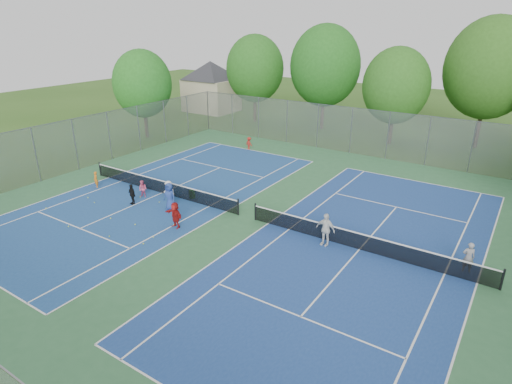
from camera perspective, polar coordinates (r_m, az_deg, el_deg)
ground at (r=25.47m, az=-1.24°, el=-3.42°), size 120.00×120.00×0.00m
court_pad at (r=25.47m, az=-1.24°, el=-3.40°), size 32.00×32.00×0.01m
court_left at (r=29.69m, az=-12.44°, el=-0.12°), size 10.97×23.77×0.01m
court_right at (r=22.67m, az=13.62°, el=-7.46°), size 10.97×23.77×0.01m
net_left at (r=29.53m, az=-12.51°, el=0.67°), size 12.87×0.10×0.91m
net_right at (r=22.46m, az=13.72°, el=-6.48°), size 12.87×0.10×0.91m
fence_north at (r=38.35m, az=12.56°, el=7.99°), size 32.00×0.10×4.00m
fence_west at (r=35.85m, az=-22.95°, el=5.81°), size 0.10×32.00×4.00m
house at (r=55.86m, az=-6.06°, el=14.94°), size 11.03×11.03×7.30m
tree_nw at (r=49.34m, az=-0.15°, el=16.11°), size 6.40×6.40×9.58m
tree_nl at (r=46.27m, az=9.20°, el=16.27°), size 7.20×7.20×10.69m
tree_nc at (r=41.80m, az=18.17°, el=13.31°), size 6.00×6.00×8.85m
tree_nr at (r=43.28m, az=28.75°, el=14.25°), size 7.60×7.60×11.42m
tree_side_w at (r=43.59m, az=-14.93°, el=13.77°), size 5.60×5.60×8.47m
ball_crate at (r=29.23m, az=-8.49°, el=0.13°), size 0.47×0.47×0.33m
ball_hopper at (r=28.39m, az=-8.52°, el=-0.27°), size 0.32×0.32×0.58m
student_a at (r=31.78m, az=-20.57°, el=1.54°), size 0.49×0.40×1.17m
student_b at (r=29.10m, az=-14.86°, el=0.39°), size 0.65×0.56×1.16m
student_c at (r=28.19m, az=-11.53°, el=0.18°), size 0.87×0.51×1.34m
student_d at (r=28.15m, az=-16.22°, el=-0.29°), size 0.85×0.52×1.36m
student_e at (r=26.73m, az=-11.44°, el=-0.57°), size 0.87×0.59×1.74m
student_f at (r=24.41m, az=-10.73°, el=-3.03°), size 1.48×0.72×1.53m
child_far_baseline at (r=38.80m, az=-0.93°, el=6.50°), size 0.84×0.62×1.16m
instructor at (r=22.18m, az=26.46°, el=-7.80°), size 0.65×0.53×1.52m
teen_court_b at (r=22.38m, az=9.24°, el=-4.94°), size 1.07×0.50×1.79m
tennis_ball_0 at (r=29.61m, az=-26.19°, el=-1.98°), size 0.07×0.07×0.07m
tennis_ball_1 at (r=29.23m, az=-15.19°, el=-0.70°), size 0.07×0.07×0.07m
tennis_ball_2 at (r=23.26m, az=-14.78°, el=-6.72°), size 0.07×0.07×0.07m
tennis_ball_3 at (r=24.94m, az=-10.88°, el=-4.33°), size 0.07×0.07×0.07m
tennis_ball_4 at (r=28.15m, az=-12.77°, el=-1.36°), size 0.07×0.07×0.07m
tennis_ball_5 at (r=23.82m, az=-13.53°, el=-5.89°), size 0.07×0.07×0.07m
tennis_ball_6 at (r=29.28m, az=-20.73°, el=-1.36°), size 0.07×0.07×0.07m
tennis_ball_7 at (r=26.53m, az=-23.72°, el=-4.25°), size 0.07×0.07×0.07m
tennis_ball_8 at (r=25.47m, az=-15.82°, el=-4.23°), size 0.07×0.07×0.07m
tennis_ball_9 at (r=24.56m, az=-18.96°, el=-5.64°), size 0.07×0.07×0.07m
tennis_ball_10 at (r=26.67m, az=-18.81°, el=-3.37°), size 0.07×0.07×0.07m
tennis_ball_11 at (r=30.25m, az=-21.49°, el=-0.73°), size 0.07×0.07×0.07m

